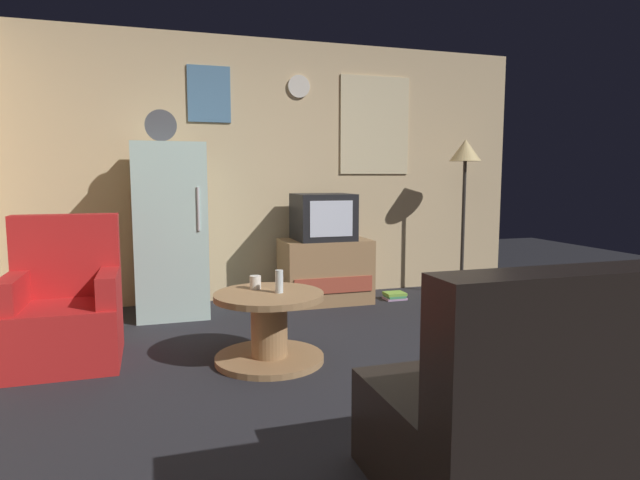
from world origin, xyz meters
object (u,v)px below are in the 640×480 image
object	(u,v)px
fridge	(170,230)
crt_tv	(323,217)
wine_glass	(279,281)
book_stack	(395,296)
coffee_table	(269,327)
armchair	(65,311)
couch	(595,407)
mug_ceramic_white	(255,282)
standing_lamp	(465,162)
tv_stand	(325,271)

from	to	relation	value
fridge	crt_tv	bearing A→B (deg)	1.77
wine_glass	book_stack	world-z (taller)	wine_glass
coffee_table	armchair	xyz separation A→B (m)	(-1.28, 0.42, 0.11)
coffee_table	book_stack	world-z (taller)	coffee_table
couch	mug_ceramic_white	bearing A→B (deg)	117.38
standing_lamp	coffee_table	size ratio (longest dim) A/B	2.21
standing_lamp	fridge	bearing A→B (deg)	179.30
coffee_table	mug_ceramic_white	size ratio (longest dim) A/B	8.00
fridge	wine_glass	size ratio (longest dim) A/B	11.80
fridge	couch	distance (m)	3.59
tv_stand	coffee_table	size ratio (longest dim) A/B	1.17
crt_tv	mug_ceramic_white	xyz separation A→B (m)	(-0.92, -1.35, -0.32)
fridge	armchair	bearing A→B (deg)	-124.55
wine_glass	coffee_table	bearing A→B (deg)	165.07
standing_lamp	couch	distance (m)	3.64
crt_tv	coffee_table	bearing A→B (deg)	-119.67
standing_lamp	mug_ceramic_white	bearing A→B (deg)	-152.09
mug_ceramic_white	wine_glass	bearing A→B (deg)	-52.69
standing_lamp	book_stack	size ratio (longest dim) A/B	7.61
coffee_table	wine_glass	size ratio (longest dim) A/B	4.80
wine_glass	armchair	size ratio (longest dim) A/B	0.16
coffee_table	couch	world-z (taller)	couch
book_stack	mug_ceramic_white	bearing A→B (deg)	-142.65
fridge	tv_stand	distance (m)	1.51
crt_tv	coffee_table	xyz separation A→B (m)	(-0.86, -1.50, -0.60)
wine_glass	standing_lamp	bearing A→B (deg)	32.30
wine_glass	book_stack	bearing A→B (deg)	43.17
tv_stand	coffee_table	world-z (taller)	tv_stand
couch	armchair	bearing A→B (deg)	135.26
standing_lamp	mug_ceramic_white	world-z (taller)	standing_lamp
standing_lamp	book_stack	xyz separation A→B (m)	(-0.77, -0.03, -1.32)
armchair	fridge	bearing A→B (deg)	55.45
standing_lamp	coffee_table	bearing A→B (deg)	-148.75
standing_lamp	coffee_table	world-z (taller)	standing_lamp
crt_tv	coffee_table	size ratio (longest dim) A/B	0.75
coffee_table	tv_stand	bearing A→B (deg)	59.72
crt_tv	mug_ceramic_white	world-z (taller)	crt_tv
crt_tv	mug_ceramic_white	size ratio (longest dim) A/B	6.00
tv_stand	crt_tv	distance (m)	0.53
tv_stand	armchair	xyz separation A→B (m)	(-2.15, -1.08, 0.03)
couch	tv_stand	bearing A→B (deg)	90.97
standing_lamp	book_stack	world-z (taller)	standing_lamp
tv_stand	standing_lamp	world-z (taller)	standing_lamp
wine_glass	armchair	distance (m)	1.43
wine_glass	couch	world-z (taller)	couch
fridge	standing_lamp	bearing A→B (deg)	-0.70
tv_stand	couch	bearing A→B (deg)	-89.03
crt_tv	book_stack	xyz separation A→B (m)	(0.71, -0.11, -0.80)
fridge	mug_ceramic_white	bearing A→B (deg)	-69.08
coffee_table	armchair	distance (m)	1.35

